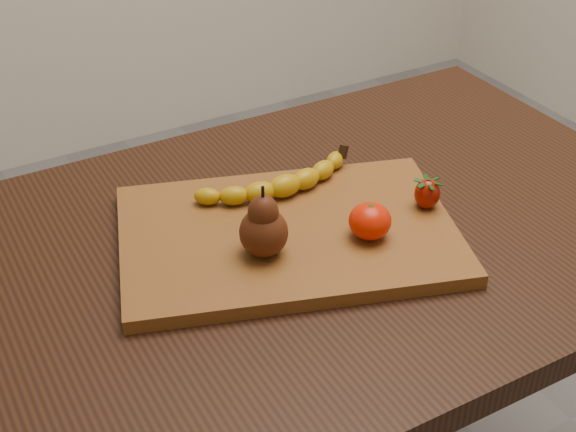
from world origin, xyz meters
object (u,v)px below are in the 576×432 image
table (335,278)px  cutting_board (288,234)px  mandarin (370,221)px  pear (263,221)px

table → cutting_board: bearing=-179.5°
cutting_board → mandarin: size_ratio=7.92×
pear → mandarin: bearing=-14.6°
cutting_board → pear: (-0.05, -0.03, 0.06)m
pear → cutting_board: bearing=31.1°
cutting_board → pear: size_ratio=4.56×
table → mandarin: 0.16m
mandarin → pear: bearing=165.4°
table → mandarin: (0.01, -0.07, 0.14)m
table → mandarin: size_ratio=17.59×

